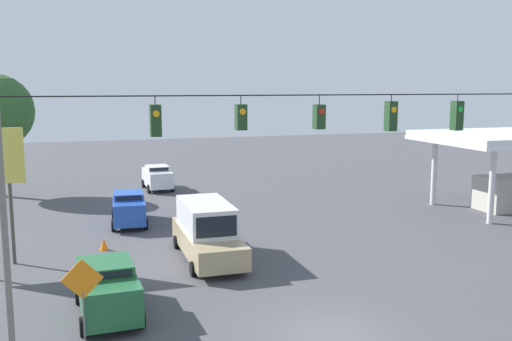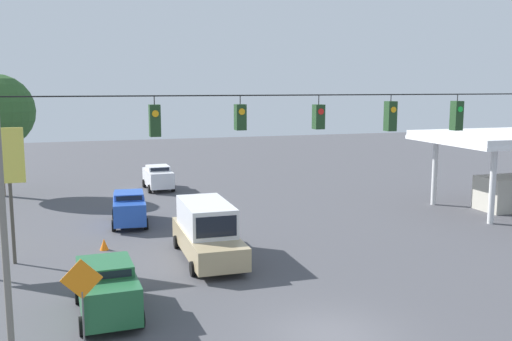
# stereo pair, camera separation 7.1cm
# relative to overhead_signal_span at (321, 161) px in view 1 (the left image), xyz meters

# --- Properties ---
(ground_plane) EXTENTS (140.00, 140.00, 0.00)m
(ground_plane) POSITION_rel_overhead_signal_span_xyz_m (0.09, 1.25, -5.56)
(ground_plane) COLOR #47474C
(overhead_signal_span) EXTENTS (19.59, 0.38, 8.63)m
(overhead_signal_span) POSITION_rel_overhead_signal_span_xyz_m (0.00, 0.00, 0.00)
(overhead_signal_span) COLOR slate
(overhead_signal_span) RESTS_ON ground_plane
(sedan_green_parked_shoulder) EXTENTS (2.24, 4.59, 1.97)m
(sedan_green_parked_shoulder) POSITION_rel_overhead_signal_span_xyz_m (6.90, -2.68, -4.53)
(sedan_green_parked_shoulder) COLOR #236038
(sedan_green_parked_shoulder) RESTS_ON ground_plane
(box_truck_tan_withflow_mid) EXTENTS (2.51, 6.77, 2.64)m
(box_truck_tan_withflow_mid) POSITION_rel_overhead_signal_span_xyz_m (2.07, -8.20, -4.24)
(box_truck_tan_withflow_mid) COLOR tan
(box_truck_tan_withflow_mid) RESTS_ON ground_plane
(sedan_white_withflow_deep) EXTENTS (2.15, 4.10, 1.88)m
(sedan_white_withflow_deep) POSITION_rel_overhead_signal_span_xyz_m (1.82, -26.79, -4.58)
(sedan_white_withflow_deep) COLOR silver
(sedan_white_withflow_deep) RESTS_ON ground_plane
(sedan_blue_withflow_far) EXTENTS (2.24, 4.64, 1.92)m
(sedan_blue_withflow_far) POSITION_rel_overhead_signal_span_xyz_m (4.97, -16.03, -4.55)
(sedan_blue_withflow_far) COLOR #234CB2
(sedan_blue_withflow_far) RESTS_ON ground_plane
(traffic_cone_nearest) EXTENTS (0.43, 0.43, 0.57)m
(traffic_cone_nearest) POSITION_rel_overhead_signal_span_xyz_m (6.53, -2.67, -5.27)
(traffic_cone_nearest) COLOR orange
(traffic_cone_nearest) RESTS_ON ground_plane
(traffic_cone_second) EXTENTS (0.43, 0.43, 0.57)m
(traffic_cone_second) POSITION_rel_overhead_signal_span_xyz_m (6.60, -5.53, -5.27)
(traffic_cone_second) COLOR orange
(traffic_cone_second) RESTS_ON ground_plane
(traffic_cone_third) EXTENTS (0.43, 0.43, 0.57)m
(traffic_cone_third) POSITION_rel_overhead_signal_span_xyz_m (6.49, -8.13, -5.27)
(traffic_cone_third) COLOR orange
(traffic_cone_third) RESTS_ON ground_plane
(traffic_cone_fourth) EXTENTS (0.43, 0.43, 0.57)m
(traffic_cone_fourth) POSITION_rel_overhead_signal_span_xyz_m (6.65, -11.01, -5.27)
(traffic_cone_fourth) COLOR orange
(traffic_cone_fourth) RESTS_ON ground_plane
(gas_station) EXTENTS (10.35, 8.17, 5.04)m
(gas_station) POSITION_rel_overhead_signal_span_xyz_m (-18.88, -12.62, -1.88)
(gas_station) COLOR silver
(gas_station) RESTS_ON ground_plane
(work_zone_sign) EXTENTS (1.27, 0.06, 2.84)m
(work_zone_sign) POSITION_rel_overhead_signal_span_xyz_m (7.73, -0.28, -3.57)
(work_zone_sign) COLOR slate
(work_zone_sign) RESTS_ON ground_plane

